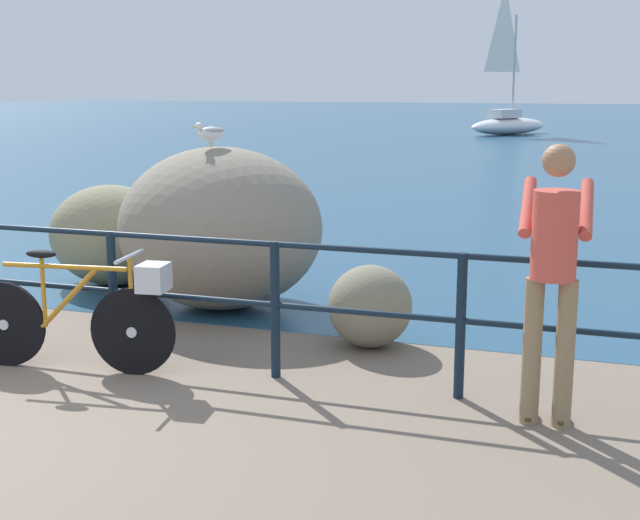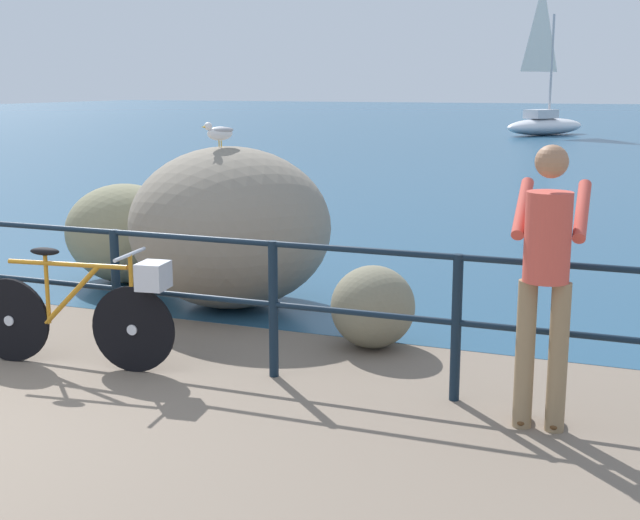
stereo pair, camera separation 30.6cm
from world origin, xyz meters
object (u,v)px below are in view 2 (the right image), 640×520
Objects in this scene: seagull at (220,132)px; sailboat at (545,118)px; breakwater_boulder_left at (126,233)px; breakwater_boulder_right at (373,307)px; bicycle at (87,309)px; person_at_railing at (546,274)px; breakwater_boulder_main at (230,227)px.

sailboat is at bearing -144.47° from seagull.
breakwater_boulder_left reaches higher than breakwater_boulder_right.
sailboat is at bearing 83.92° from bicycle.
breakwater_boulder_left is (-4.73, 2.54, -0.45)m from person_at_railing.
person_at_railing is at bearing -39.56° from breakwater_boulder_right.
breakwater_boulder_right is at bearing -24.74° from breakwater_boulder_main.
breakwater_boulder_left reaches higher than bicycle.
breakwater_boulder_right is (3.22, -1.29, -0.20)m from breakwater_boulder_left.
breakwater_boulder_right is at bearing 27.84° from bicycle.
sailboat is (-0.76, 30.16, -0.98)m from seagull.
breakwater_boulder_right is 0.12× the size of sailboat.
breakwater_boulder_right is 2.23× the size of seagull.
bicycle is 2.38× the size of breakwater_boulder_right.
person_at_railing is at bearing -6.34° from bicycle.
sailboat reaches higher than seagull.
bicycle is 0.27× the size of sailboat.
person_at_railing reaches higher than bicycle.
breakwater_boulder_left is at bearing 110.82° from bicycle.
person_at_railing is 32.34m from sailboat.
breakwater_boulder_left is 29.57m from sailboat.
sailboat is at bearing 91.51° from breakwater_boulder_main.
seagull is at bearing -22.12° from breakwater_boulder_left.
person_at_railing is 0.90× the size of breakwater_boulder_main.
bicycle is at bearing -61.94° from breakwater_boulder_left.
bicycle is at bearing 88.65° from person_at_railing.
breakwater_boulder_main is 0.92m from seagull.
sailboat reaches higher than bicycle.
person_at_railing is 1.26× the size of breakwater_boulder_left.
bicycle is 2.26m from breakwater_boulder_right.
person_at_railing is 3.80m from breakwater_boulder_main.
breakwater_boulder_left is (-1.38, 2.59, 0.07)m from bicycle.
breakwater_boulder_main is 6.20× the size of seagull.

